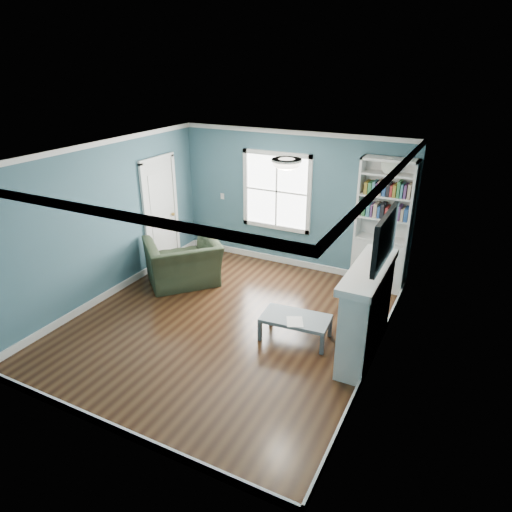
% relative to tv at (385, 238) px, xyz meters
% --- Properties ---
extents(floor, '(5.00, 5.00, 0.00)m').
position_rel_tv_xyz_m(floor, '(-2.20, -0.20, -1.72)').
color(floor, black).
rests_on(floor, ground).
extents(room_walls, '(5.00, 5.00, 5.00)m').
position_rel_tv_xyz_m(room_walls, '(-2.20, -0.20, -0.14)').
color(room_walls, '#3C6371').
rests_on(room_walls, ground).
extents(trim, '(4.50, 5.00, 2.60)m').
position_rel_tv_xyz_m(trim, '(-2.20, -0.20, -0.49)').
color(trim, white).
rests_on(trim, ground).
extents(window, '(1.40, 0.06, 1.50)m').
position_rel_tv_xyz_m(window, '(-2.50, 2.29, -0.27)').
color(window, white).
rests_on(window, room_walls).
extents(bookshelf, '(0.90, 0.35, 2.31)m').
position_rel_tv_xyz_m(bookshelf, '(-0.43, 2.10, -0.80)').
color(bookshelf, silver).
rests_on(bookshelf, ground).
extents(fireplace, '(0.44, 1.58, 1.30)m').
position_rel_tv_xyz_m(fireplace, '(-0.12, 0.00, -1.09)').
color(fireplace, black).
rests_on(fireplace, ground).
extents(tv, '(0.06, 1.10, 0.65)m').
position_rel_tv_xyz_m(tv, '(0.00, 0.00, 0.00)').
color(tv, black).
rests_on(tv, fireplace).
extents(door, '(0.12, 0.98, 2.17)m').
position_rel_tv_xyz_m(door, '(-4.42, 1.20, -0.65)').
color(door, silver).
rests_on(door, ground).
extents(ceiling_fixture, '(0.38, 0.38, 0.15)m').
position_rel_tv_xyz_m(ceiling_fixture, '(-1.30, -0.10, 0.82)').
color(ceiling_fixture, white).
rests_on(ceiling_fixture, room_walls).
extents(light_switch, '(0.08, 0.01, 0.12)m').
position_rel_tv_xyz_m(light_switch, '(-3.70, 2.28, -0.52)').
color(light_switch, white).
rests_on(light_switch, room_walls).
extents(recliner, '(1.44, 1.47, 1.09)m').
position_rel_tv_xyz_m(recliner, '(-3.58, 0.67, -1.18)').
color(recliner, black).
rests_on(recliner, ground).
extents(coffee_table, '(1.01, 0.61, 0.35)m').
position_rel_tv_xyz_m(coffee_table, '(-1.10, -0.09, -1.42)').
color(coffee_table, '#475055').
rests_on(coffee_table, ground).
extents(paper_sheet, '(0.33, 0.36, 0.00)m').
position_rel_tv_xyz_m(paper_sheet, '(-1.06, -0.21, -1.37)').
color(paper_sheet, white).
rests_on(paper_sheet, coffee_table).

